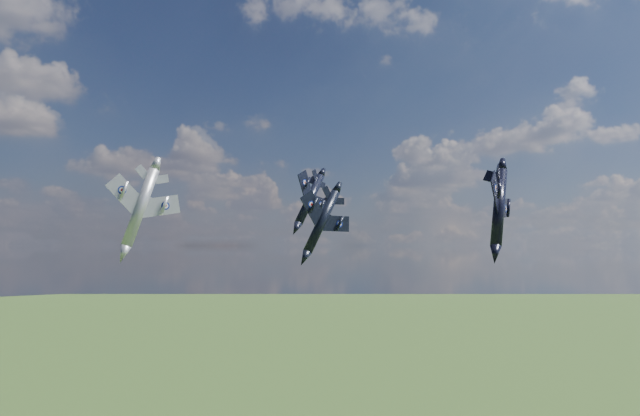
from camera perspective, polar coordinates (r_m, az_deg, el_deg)
jet_lead_navy at (r=83.38m, az=0.16°, el=-1.24°), size 10.17×13.43×6.81m
jet_right_navy at (r=92.44m, az=16.04°, el=0.05°), size 17.99×20.09×7.66m
jet_high_navy at (r=115.79m, az=-0.95°, el=0.79°), size 15.45×18.58×9.48m
jet_left_silver at (r=86.11m, az=-16.09°, el=0.08°), size 13.79×16.80×6.36m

